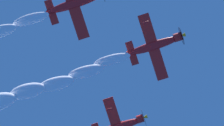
# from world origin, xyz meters

# --- Properties ---
(airplane_lead) EXTENTS (8.96, 9.20, 4.30)m
(airplane_lead) POSITION_xyz_m (4.49, 0.54, 63.34)
(airplane_lead) COLOR red
(airplane_left_wingman) EXTENTS (8.97, 9.20, 4.46)m
(airplane_left_wingman) POSITION_xyz_m (17.70, -4.86, 62.08)
(airplane_left_wingman) COLOR red
(airplane_right_wingman) EXTENTS (8.97, 9.28, 4.52)m
(airplane_right_wingman) POSITION_xyz_m (7.83, 13.26, 63.58)
(airplane_right_wingman) COLOR red
(smoke_trail_lead) EXTENTS (25.64, 14.73, 6.45)m
(smoke_trail_lead) POSITION_xyz_m (22.65, 10.22, 60.24)
(smoke_trail_lead) COLOR white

